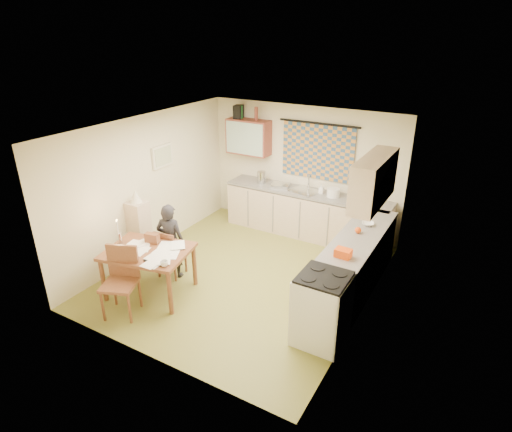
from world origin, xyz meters
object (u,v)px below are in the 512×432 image
Objects in this scene: counter_right at (351,270)px; stove at (322,309)px; chair_far at (171,261)px; shelf_stand at (140,232)px; counter_back at (306,214)px; dining_table at (150,271)px; person at (171,241)px.

counter_right is 2.97× the size of stove.
chair_far is at bearing 173.94° from stove.
chair_far is 0.82m from shelf_stand.
counter_right is 2.60× the size of shelf_stand.
counter_back is 3.18m from stove.
shelf_stand reaches higher than counter_right.
shelf_stand is at bearing 128.72° from dining_table.
dining_table is at bearing -151.96° from counter_right.
stove is 0.88× the size of shelf_stand.
chair_far is at bearing 83.90° from dining_table.
counter_back reaches higher than dining_table.
stove is at bearing 167.52° from chair_far.
shelf_stand reaches higher than dining_table.
dining_table is 1.09× the size of person.
shelf_stand is (-0.76, 0.10, 0.31)m from chair_far.
counter_right is 2.09× the size of dining_table.
counter_back is 3.33× the size of stove.
stove is at bearing -90.00° from counter_right.
chair_far is (-2.78, -0.89, -0.19)m from counter_right.
chair_far is at bearing -22.11° from person.
chair_far is (-2.78, 0.30, -0.23)m from stove.
stove reaches higher than dining_table.
dining_table is (-1.26, -3.09, -0.07)m from counter_back.
counter_back is at bearing 131.77° from counter_right.
counter_right is at bearing 90.00° from stove.
shelf_stand reaches higher than counter_back.
shelf_stand is (-3.54, 0.39, 0.07)m from stove.
shelf_stand is at bearing -130.55° from counter_back.
counter_right is 2.29× the size of person.
stove is (0.00, -1.18, 0.04)m from counter_right.
dining_table is (-2.72, -1.45, -0.07)m from counter_right.
stove is 2.78m from person.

